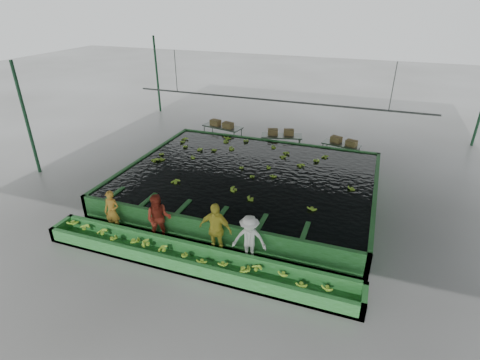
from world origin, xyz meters
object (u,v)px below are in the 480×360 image
(flotation_tank, at_px, (248,182))
(box_stack_mid, at_px, (281,135))
(worker_b, at_px, (159,219))
(worker_c, at_px, (215,229))
(worker_a, at_px, (112,211))
(box_stack_left, at_px, (222,126))
(packing_table_left, at_px, (223,135))
(packing_table_mid, at_px, (281,144))
(box_stack_right, at_px, (343,144))
(sorting_trough, at_px, (193,259))
(worker_d, at_px, (249,240))
(packing_table_right, at_px, (340,152))

(flotation_tank, distance_m, box_stack_mid, 4.78)
(worker_b, distance_m, worker_c, 2.00)
(worker_a, relative_size, worker_c, 0.83)
(worker_c, distance_m, box_stack_left, 9.78)
(worker_a, distance_m, packing_table_left, 9.20)
(packing_table_left, height_order, packing_table_mid, packing_table_left)
(worker_b, relative_size, box_stack_right, 1.31)
(sorting_trough, bearing_deg, worker_c, 63.34)
(packing_table_mid, distance_m, box_stack_right, 3.10)
(worker_d, bearing_deg, packing_table_right, 69.06)
(worker_a, distance_m, box_stack_mid, 9.72)
(worker_c, xyz_separation_m, packing_table_left, (-3.56, 9.20, -0.43))
(worker_a, relative_size, worker_d, 0.94)
(worker_c, height_order, packing_table_mid, worker_c)
(worker_a, xyz_separation_m, box_stack_right, (6.69, 9.11, 0.06))
(box_stack_left, bearing_deg, packing_table_right, -0.12)
(sorting_trough, bearing_deg, flotation_tank, 90.00)
(worker_d, distance_m, box_stack_right, 9.28)
(sorting_trough, relative_size, box_stack_mid, 7.61)
(worker_d, height_order, box_stack_right, worker_d)
(packing_table_left, xyz_separation_m, box_stack_right, (6.42, -0.09, 0.33))
(box_stack_left, height_order, box_stack_mid, box_stack_left)
(packing_table_mid, distance_m, packing_table_right, 2.99)
(worker_c, xyz_separation_m, worker_d, (1.10, 0.00, -0.11))
(worker_b, bearing_deg, packing_table_mid, 56.09)
(box_stack_left, relative_size, box_stack_right, 1.05)
(packing_table_left, xyz_separation_m, box_stack_left, (-0.01, -0.10, 0.49))
(sorting_trough, xyz_separation_m, box_stack_right, (3.26, 9.91, 0.57))
(worker_d, bearing_deg, packing_table_mid, 87.81)
(flotation_tank, bearing_deg, worker_c, -84.66)
(worker_c, xyz_separation_m, packing_table_right, (2.77, 9.09, -0.50))
(worker_d, bearing_deg, packing_table_left, 106.36)
(worker_a, bearing_deg, packing_table_left, 82.62)
(packing_table_left, bearing_deg, worker_b, -80.34)
(worker_b, xyz_separation_m, packing_table_right, (4.77, 9.09, -0.45))
(sorting_trough, xyz_separation_m, packing_table_mid, (0.19, 9.78, 0.22))
(sorting_trough, relative_size, box_stack_right, 7.64)
(sorting_trough, bearing_deg, packing_table_right, 72.21)
(box_stack_mid, bearing_deg, box_stack_left, 179.18)
(sorting_trough, bearing_deg, packing_table_left, 107.55)
(worker_d, bearing_deg, box_stack_left, 106.67)
(worker_d, height_order, packing_table_mid, worker_d)
(flotation_tank, bearing_deg, box_stack_right, 55.82)
(packing_table_mid, distance_m, box_stack_left, 3.40)
(packing_table_left, distance_m, packing_table_mid, 3.36)
(flotation_tank, distance_m, sorting_trough, 5.10)
(worker_b, xyz_separation_m, packing_table_left, (-1.56, 9.20, -0.37))
(flotation_tank, distance_m, box_stack_left, 5.78)
(sorting_trough, height_order, box_stack_left, box_stack_left)
(worker_a, height_order, box_stack_left, worker_a)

